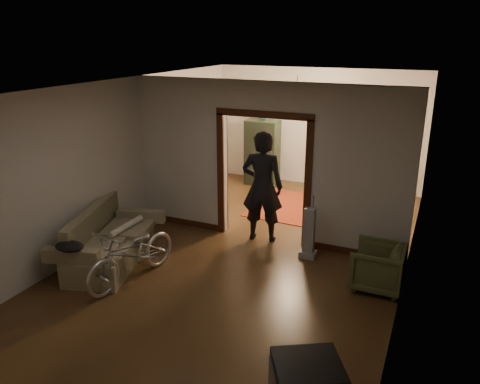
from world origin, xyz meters
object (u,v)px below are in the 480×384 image
Objects in this scene: locker at (262,153)px; desk at (351,177)px; sofa at (110,238)px; armchair at (378,267)px; bicycle at (132,254)px; person at (262,187)px.

locker is 2.18m from desk.
locker is at bearing 64.73° from sofa.
bicycle is at bearing -69.24° from armchair.
bicycle is at bearing -112.49° from desk.
sofa is 1.72× the size of desk.
bicycle is 2.31× the size of armchair.
person is at bearing 70.84° from bicycle.
desk is (2.14, 0.13, -0.39)m from locker.
bicycle is at bearing -91.25° from locker.
armchair is at bearing -50.89° from locker.
person is 1.82× the size of desk.
desk is at bearing -163.44° from armchair.
locker is (-3.34, 3.96, 0.46)m from armchair.
armchair is 0.67× the size of desk.
locker is (0.02, 5.22, 0.35)m from bicycle.
bicycle reaches higher than desk.
armchair is 4.27m from desk.
person is (1.21, 2.17, 0.55)m from bicycle.
desk is at bearing 77.95° from bicycle.
bicycle is 0.85× the size of person.
sofa is 0.94× the size of person.
person reaches higher than armchair.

